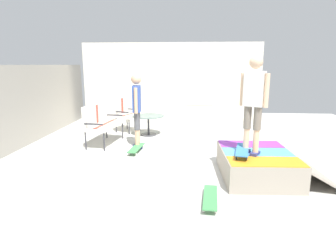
{
  "coord_description": "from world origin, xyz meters",
  "views": [
    {
      "loc": [
        -5.86,
        -0.09,
        1.98
      ],
      "look_at": [
        -0.02,
        0.33,
        0.7
      ],
      "focal_mm": 30.05,
      "sensor_mm": 36.0,
      "label": 1
    }
  ],
  "objects": [
    {
      "name": "ground_plane",
      "position": [
        0.0,
        0.0,
        -0.05
      ],
      "size": [
        12.0,
        12.0,
        0.1
      ],
      "primitive_type": "cube",
      "color": "beige"
    },
    {
      "name": "patio_chair_near_house",
      "position": [
        2.37,
        1.81,
        0.61
      ],
      "size": [
        0.79,
        0.75,
        1.02
      ],
      "color": "#38383D",
      "rests_on": "ground_plane"
    },
    {
      "name": "patio_bench",
      "position": [
        0.95,
        2.11,
        0.62
      ],
      "size": [
        1.32,
        0.72,
        1.02
      ],
      "color": "#38383D",
      "rests_on": "ground_plane"
    },
    {
      "name": "skateboard_spare",
      "position": [
        -2.04,
        -0.43,
        0.08
      ],
      "size": [
        0.81,
        0.27,
        0.1
      ],
      "color": "#3F8C4C",
      "rests_on": "ground_plane"
    },
    {
      "name": "person_skater",
      "position": [
        -1.11,
        -1.18,
        1.43
      ],
      "size": [
        0.35,
        0.42,
        1.67
      ],
      "color": "navy",
      "rests_on": "skate_ramp"
    },
    {
      "name": "skateboard_by_bench",
      "position": [
        0.33,
        1.09,
        0.08
      ],
      "size": [
        0.82,
        0.29,
        0.1
      ],
      "color": "#3F8C4C",
      "rests_on": "ground_plane"
    },
    {
      "name": "person_watching",
      "position": [
        0.66,
        1.12,
        1.04
      ],
      "size": [
        0.48,
        0.26,
        1.77
      ],
      "color": "navy",
      "rests_on": "ground_plane"
    },
    {
      "name": "skateboard_on_ramp",
      "position": [
        -1.17,
        -1.03,
        0.55
      ],
      "size": [
        0.82,
        0.37,
        0.1
      ],
      "color": "#3372B2",
      "rests_on": "skate_ramp"
    },
    {
      "name": "patio_table",
      "position": [
        1.92,
        1.03,
        0.4
      ],
      "size": [
        0.9,
        0.9,
        0.57
      ],
      "color": "#38383D",
      "rests_on": "ground_plane"
    },
    {
      "name": "skate_ramp",
      "position": [
        -0.97,
        -1.36,
        0.23
      ],
      "size": [
        1.57,
        1.88,
        0.47
      ],
      "color": "gray",
      "rests_on": "ground_plane"
    },
    {
      "name": "back_wall_cinderblock",
      "position": [
        0.0,
        4.0,
        0.99
      ],
      "size": [
        9.0,
        0.2,
        1.98
      ],
      "color": "#9E998E",
      "rests_on": "ground_plane"
    },
    {
      "name": "house_facade",
      "position": [
        3.8,
        0.49,
        1.35
      ],
      "size": [
        0.23,
        6.0,
        2.7
      ],
      "color": "silver",
      "rests_on": "ground_plane"
    }
  ]
}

